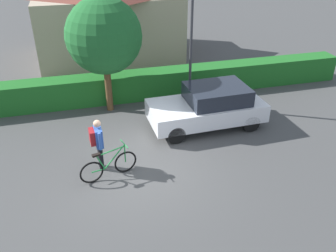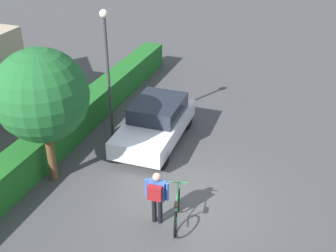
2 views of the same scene
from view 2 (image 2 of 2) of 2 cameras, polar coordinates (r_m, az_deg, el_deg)
ground_plane at (r=12.55m, az=1.94°, el=-9.85°), size 60.00×60.00×0.00m
hedge_row at (r=14.21m, az=-16.95°, el=-3.39°), size 19.59×0.90×1.08m
parked_car_near at (r=14.90m, az=-1.67°, el=0.53°), size 3.99×1.92×1.44m
bicycle at (r=11.61m, az=1.19°, el=-11.21°), size 1.63×0.62×0.95m
person_rider at (r=11.22m, az=-1.55°, el=-9.06°), size 0.36×0.65×1.59m
street_lamp at (r=14.49m, az=-8.12°, el=8.84°), size 0.28×0.28×4.56m
tree_kerbside at (r=12.42m, az=-16.50°, el=3.91°), size 2.67×2.67×4.19m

